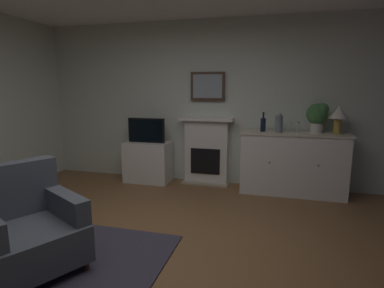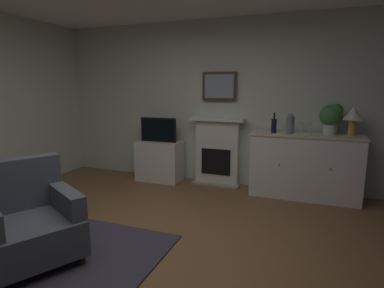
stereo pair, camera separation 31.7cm
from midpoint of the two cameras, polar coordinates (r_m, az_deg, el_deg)
ground_plane at (r=3.16m, az=-6.89°, el=-20.89°), size 5.66×5.26×0.10m
wall_rear at (r=5.14m, az=6.33°, el=7.40°), size 5.66×0.06×2.63m
area_rug at (r=3.22m, az=-22.39°, el=-19.81°), size 1.87×1.85×0.02m
fireplace_unit at (r=5.11m, az=6.46°, el=-1.34°), size 0.87×0.30×1.10m
framed_picture at (r=5.04m, az=6.84°, el=10.46°), size 0.55×0.04×0.45m
sideboard_cabinet at (r=4.81m, az=21.69°, el=-3.77°), size 1.53×0.49×0.93m
table_lamp at (r=4.74m, az=29.20°, el=4.58°), size 0.26×0.26×0.40m
wine_bottle at (r=4.68m, az=16.67°, el=3.29°), size 0.08×0.08×0.29m
wine_glass_left at (r=4.65m, az=21.27°, el=3.15°), size 0.07×0.07×0.16m
wine_glass_center at (r=4.67m, az=22.62°, el=3.09°), size 0.07×0.07×0.16m
vase_decorative at (r=4.65m, az=19.44°, el=3.49°), size 0.11×0.11×0.28m
tv_cabinet at (r=5.32m, az=-4.27°, el=-3.12°), size 0.75×0.42×0.68m
tv_set at (r=5.20m, az=-4.45°, el=2.60°), size 0.62×0.07×0.40m
potted_plant_fern at (r=4.76m, az=-29.25°, el=-7.18°), size 0.30×0.30×0.43m
potted_plant_small at (r=4.75m, az=26.00°, el=4.59°), size 0.30×0.30×0.43m
armchair at (r=3.22m, az=-25.31°, el=-12.67°), size 1.07×1.05×0.92m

